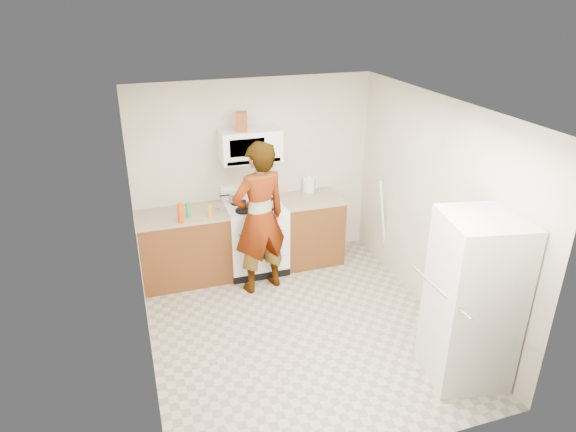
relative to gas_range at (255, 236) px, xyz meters
name	(u,v)px	position (x,y,z in m)	size (l,w,h in m)	color
floor	(299,329)	(0.10, -1.48, -0.49)	(3.60, 3.60, 0.00)	gray
back_wall	(255,174)	(0.10, 0.31, 0.76)	(3.20, 0.02, 2.50)	beige
right_wall	(434,210)	(1.69, -1.48, 0.76)	(0.02, 3.60, 2.50)	beige
cabinet_left	(184,248)	(-0.94, 0.01, -0.04)	(1.12, 0.62, 0.90)	maroon
counter_left	(181,215)	(-0.94, 0.01, 0.43)	(1.14, 0.64, 0.04)	tan
cabinet_right	(310,230)	(0.78, 0.01, -0.04)	(0.80, 0.62, 0.90)	maroon
counter_right	(310,199)	(0.78, 0.01, 0.43)	(0.82, 0.64, 0.04)	tan
gas_range	(255,236)	(0.00, 0.00, 0.00)	(0.76, 0.65, 1.13)	white
microwave	(250,145)	(0.00, 0.13, 1.21)	(0.76, 0.38, 0.40)	white
person	(260,219)	(-0.06, -0.49, 0.48)	(0.70, 0.46, 1.93)	tan
fridge	(473,300)	(1.40, -2.65, 0.36)	(0.70, 0.70, 1.70)	silver
kettle	(309,185)	(0.83, 0.23, 0.55)	(0.17, 0.17, 0.20)	silver
jug	(241,122)	(-0.11, 0.08, 1.53)	(0.14, 0.14, 0.24)	brown
saucepan	(236,197)	(-0.20, 0.18, 0.52)	(0.20, 0.20, 0.11)	#BAB9BE
tray	(265,207)	(0.11, -0.14, 0.47)	(0.25, 0.16, 0.05)	white
bottle_spray	(181,213)	(-0.97, -0.25, 0.57)	(0.07, 0.07, 0.25)	#C53D0E
bottle_hot_sauce	(210,211)	(-0.61, -0.19, 0.53)	(0.05, 0.05, 0.15)	orange
bottle_green_cap	(188,210)	(-0.86, -0.12, 0.55)	(0.06, 0.06, 0.20)	green
pot_lid	(218,210)	(-0.48, -0.02, 0.46)	(0.22, 0.22, 0.01)	white
broom	(383,223)	(1.66, -0.44, 0.15)	(0.03, 0.03, 1.27)	white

